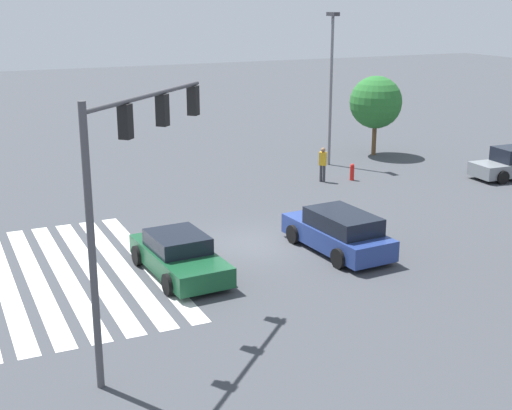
{
  "coord_description": "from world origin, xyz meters",
  "views": [
    {
      "loc": [
        22.98,
        -10.71,
        8.95
      ],
      "look_at": [
        0.0,
        0.0,
        1.56
      ],
      "focal_mm": 50.0,
      "sensor_mm": 36.0,
      "label": 1
    }
  ],
  "objects_px": {
    "traffic_signal_mast": "(132,164)",
    "tree_corner_a": "(376,102)",
    "street_light_pole_a": "(331,76)",
    "fire_hydrant": "(352,172)",
    "car_3": "(339,232)",
    "pedestrian": "(323,163)",
    "car_0": "(179,255)"
  },
  "relations": [
    {
      "from": "car_3",
      "to": "pedestrian",
      "type": "distance_m",
      "value": 10.34
    },
    {
      "from": "traffic_signal_mast",
      "to": "fire_hydrant",
      "type": "height_order",
      "value": "traffic_signal_mast"
    },
    {
      "from": "traffic_signal_mast",
      "to": "car_3",
      "type": "height_order",
      "value": "traffic_signal_mast"
    },
    {
      "from": "street_light_pole_a",
      "to": "fire_hydrant",
      "type": "relative_size",
      "value": 9.56
    },
    {
      "from": "pedestrian",
      "to": "car_0",
      "type": "bearing_deg",
      "value": -6.1
    },
    {
      "from": "traffic_signal_mast",
      "to": "fire_hydrant",
      "type": "distance_m",
      "value": 20.42
    },
    {
      "from": "car_3",
      "to": "street_light_pole_a",
      "type": "relative_size",
      "value": 0.6
    },
    {
      "from": "pedestrian",
      "to": "fire_hydrant",
      "type": "xyz_separation_m",
      "value": [
        0.36,
        1.53,
        -0.56
      ]
    },
    {
      "from": "pedestrian",
      "to": "street_light_pole_a",
      "type": "xyz_separation_m",
      "value": [
        -3.18,
        2.25,
        3.93
      ]
    },
    {
      "from": "street_light_pole_a",
      "to": "fire_hydrant",
      "type": "distance_m",
      "value": 5.76
    },
    {
      "from": "car_3",
      "to": "tree_corner_a",
      "type": "xyz_separation_m",
      "value": [
        -13.51,
        10.66,
        2.36
      ]
    },
    {
      "from": "car_0",
      "to": "car_3",
      "type": "relative_size",
      "value": 0.99
    },
    {
      "from": "traffic_signal_mast",
      "to": "street_light_pole_a",
      "type": "distance_m",
      "value": 22.88
    },
    {
      "from": "traffic_signal_mast",
      "to": "car_3",
      "type": "bearing_deg",
      "value": -18.53
    },
    {
      "from": "pedestrian",
      "to": "traffic_signal_mast",
      "type": "bearing_deg",
      "value": -0.33
    },
    {
      "from": "car_3",
      "to": "fire_hydrant",
      "type": "height_order",
      "value": "car_3"
    },
    {
      "from": "car_3",
      "to": "pedestrian",
      "type": "height_order",
      "value": "pedestrian"
    },
    {
      "from": "traffic_signal_mast",
      "to": "pedestrian",
      "type": "xyz_separation_m",
      "value": [
        -13.55,
        13.37,
        -4.05
      ]
    },
    {
      "from": "street_light_pole_a",
      "to": "traffic_signal_mast",
      "type": "bearing_deg",
      "value": -43.04
    },
    {
      "from": "traffic_signal_mast",
      "to": "street_light_pole_a",
      "type": "height_order",
      "value": "street_light_pole_a"
    },
    {
      "from": "traffic_signal_mast",
      "to": "street_light_pole_a",
      "type": "xyz_separation_m",
      "value": [
        -16.72,
        15.62,
        -0.13
      ]
    },
    {
      "from": "pedestrian",
      "to": "tree_corner_a",
      "type": "height_order",
      "value": "tree_corner_a"
    },
    {
      "from": "car_0",
      "to": "car_3",
      "type": "xyz_separation_m",
      "value": [
        0.39,
        5.99,
        0.1
      ]
    },
    {
      "from": "traffic_signal_mast",
      "to": "tree_corner_a",
      "type": "height_order",
      "value": "traffic_signal_mast"
    },
    {
      "from": "tree_corner_a",
      "to": "fire_hydrant",
      "type": "distance_m",
      "value": 6.98
    },
    {
      "from": "traffic_signal_mast",
      "to": "car_3",
      "type": "xyz_separation_m",
      "value": [
        -4.32,
        8.68,
        -4.29
      ]
    },
    {
      "from": "car_0",
      "to": "tree_corner_a",
      "type": "xyz_separation_m",
      "value": [
        -13.13,
        16.65,
        2.46
      ]
    },
    {
      "from": "street_light_pole_a",
      "to": "fire_hydrant",
      "type": "xyz_separation_m",
      "value": [
        3.54,
        -0.73,
        -4.49
      ]
    },
    {
      "from": "tree_corner_a",
      "to": "fire_hydrant",
      "type": "height_order",
      "value": "tree_corner_a"
    },
    {
      "from": "pedestrian",
      "to": "tree_corner_a",
      "type": "distance_m",
      "value": 7.66
    },
    {
      "from": "car_0",
      "to": "pedestrian",
      "type": "xyz_separation_m",
      "value": [
        -8.83,
        10.67,
        0.33
      ]
    },
    {
      "from": "traffic_signal_mast",
      "to": "tree_corner_a",
      "type": "bearing_deg",
      "value": -2.32
    }
  ]
}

